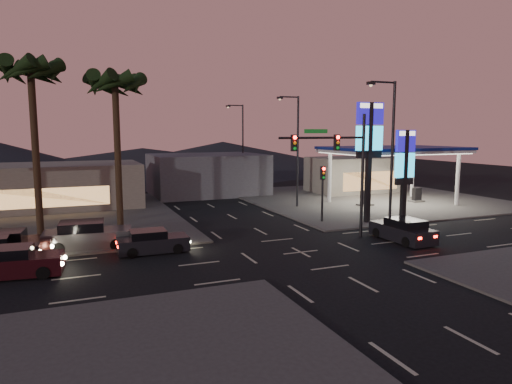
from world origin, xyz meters
name	(u,v)px	position (x,y,z in m)	size (l,w,h in m)	color
ground	(301,252)	(0.00, 0.00, 0.00)	(140.00, 140.00, 0.00)	black
corner_lot_ne	(366,198)	(16.00, 16.00, 0.06)	(24.00, 24.00, 0.12)	#47443F
corner_lot_nw	(17,222)	(-16.00, 16.00, 0.06)	(24.00, 24.00, 0.12)	#47443F
gas_station	(393,151)	(16.00, 12.00, 5.08)	(12.20, 8.20, 5.47)	silver
convenience_store	(355,175)	(18.00, 21.00, 2.00)	(10.00, 6.00, 4.00)	#726B5B
pylon_sign_tall	(369,138)	(8.50, 5.50, 6.39)	(2.20, 0.35, 9.00)	black
pylon_sign_short	(405,162)	(11.00, 4.50, 4.66)	(1.60, 0.35, 7.00)	black
traffic_signal_mast	(340,158)	(3.76, 1.99, 5.23)	(6.10, 0.39, 8.00)	black
pedestal_signal	(323,185)	(5.50, 6.98, 2.92)	(0.32, 0.39, 4.30)	black
streetlight_near	(390,150)	(6.79, 1.00, 5.72)	(2.14, 0.25, 10.00)	black
streetlight_mid	(296,145)	(6.79, 14.00, 5.72)	(2.14, 0.25, 10.00)	black
streetlight_far	(241,142)	(6.79, 28.00, 5.72)	(2.14, 0.25, 10.00)	black
palm_a	(115,93)	(-9.00, 9.50, 9.43)	(4.41, 4.41, 10.86)	black
palm_b	(31,81)	(-14.00, 9.50, 9.97)	(4.41, 4.41, 11.46)	black
building_far_west	(47,186)	(-14.00, 22.00, 2.00)	(16.00, 8.00, 4.00)	#726B5B
building_far_mid	(207,174)	(2.00, 26.00, 2.20)	(12.00, 9.00, 4.40)	#4C4C51
hill_right	(223,155)	(15.00, 60.00, 2.50)	(50.00, 50.00, 5.00)	black
hill_center	(143,159)	(0.00, 60.00, 2.00)	(60.00, 60.00, 4.00)	black
car_lane_a_front	(152,242)	(-7.90, 3.19, 0.61)	(4.10, 1.78, 1.32)	black
car_lane_a_mid	(13,263)	(-14.78, 1.29, 0.67)	(4.57, 2.25, 1.45)	black
car_lane_b_front	(87,236)	(-11.31, 5.51, 0.77)	(5.21, 2.49, 1.65)	#4E4F51
car_lane_b_rear	(7,245)	(-15.43, 5.03, 0.70)	(4.80, 2.39, 1.52)	black
suv_station	(403,231)	(7.23, -0.04, 0.68)	(1.99, 4.44, 1.47)	black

